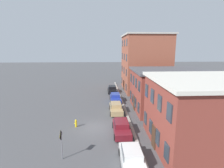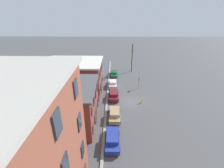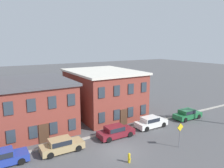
{
  "view_description": "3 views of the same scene",
  "coord_description": "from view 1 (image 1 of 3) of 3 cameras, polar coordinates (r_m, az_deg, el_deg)",
  "views": [
    {
      "loc": [
        19.87,
        1.03,
        9.6
      ],
      "look_at": [
        0.67,
        2.08,
        5.6
      ],
      "focal_mm": 28.0,
      "sensor_mm": 36.0,
      "label": 1
    },
    {
      "loc": [
        -25.43,
        3.19,
        15.48
      ],
      "look_at": [
        1.7,
        3.52,
        3.03
      ],
      "focal_mm": 24.0,
      "sensor_mm": 36.0,
      "label": 2
    },
    {
      "loc": [
        -11.44,
        -17.54,
        10.97
      ],
      "look_at": [
        1.55,
        4.09,
        6.27
      ],
      "focal_mm": 35.0,
      "sensor_mm": 36.0,
      "label": 3
    }
  ],
  "objects": [
    {
      "name": "apartment_corner",
      "position": [
        40.76,
        10.52,
        6.84
      ],
      "size": [
        12.1,
        9.72,
        12.49
      ],
      "color": "brown",
      "rests_on": "ground_plane"
    },
    {
      "name": "kerb_strip",
      "position": [
        22.31,
        6.29,
        -13.6
      ],
      "size": [
        56.0,
        0.36,
        0.16
      ],
      "primitive_type": "cube",
      "color": "#9E998E",
      "rests_on": "ground_plane"
    },
    {
      "name": "car_white",
      "position": [
        15.7,
        6.53,
        -22.67
      ],
      "size": [
        4.4,
        1.92,
        1.43
      ],
      "color": "silver",
      "rests_on": "ground_plane"
    },
    {
      "name": "car_maroon",
      "position": [
        20.54,
        3.1,
        -13.8
      ],
      "size": [
        4.4,
        1.92,
        1.43
      ],
      "color": "maroon",
      "rests_on": "ground_plane"
    },
    {
      "name": "car_blue",
      "position": [
        31.84,
        1.09,
        -4.41
      ],
      "size": [
        4.4,
        1.92,
        1.43
      ],
      "color": "#233899",
      "rests_on": "ground_plane"
    },
    {
      "name": "fire_hydrant",
      "position": [
        22.5,
        -11.69,
        -12.42
      ],
      "size": [
        0.24,
        0.34,
        0.96
      ],
      "color": "yellow",
      "rests_on": "ground_plane"
    },
    {
      "name": "apartment_midblock",
      "position": [
        28.78,
        18.14,
        -1.73
      ],
      "size": [
        9.39,
        11.38,
        6.35
      ],
      "color": "brown",
      "rests_on": "ground_plane"
    },
    {
      "name": "caution_sign",
      "position": [
        16.34,
        -16.25,
        -17.1
      ],
      "size": [
        0.96,
        0.08,
        2.76
      ],
      "color": "slate",
      "rests_on": "ground_plane"
    },
    {
      "name": "ground_plane",
      "position": [
        22.09,
        -5.67,
        -14.08
      ],
      "size": [
        200.0,
        200.0,
        0.0
      ],
      "primitive_type": "plane",
      "color": "#4C4C4F"
    },
    {
      "name": "car_black",
      "position": [
        38.13,
        0.1,
        -1.69
      ],
      "size": [
        4.4,
        1.92,
        1.43
      ],
      "color": "black",
      "rests_on": "ground_plane"
    },
    {
      "name": "apartment_far",
      "position": [
        19.73,
        30.48,
        -8.14
      ],
      "size": [
        9.51,
        12.1,
        6.85
      ],
      "color": "brown",
      "rests_on": "ground_plane"
    },
    {
      "name": "car_tan",
      "position": [
        26.62,
        1.3,
        -7.68
      ],
      "size": [
        4.4,
        1.92,
        1.43
      ],
      "color": "tan",
      "rests_on": "ground_plane"
    }
  ]
}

